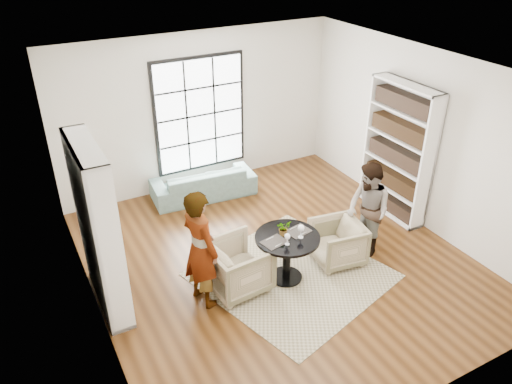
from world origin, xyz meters
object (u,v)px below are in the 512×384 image
armchair_left (238,266)px  wine_glass_right (301,229)px  sofa (203,182)px  person_left (200,249)px  person_right (368,210)px  pedestal_table (287,248)px  flower_centerpiece (284,228)px  wine_glass_left (287,237)px  armchair_right (337,243)px

armchair_left → wine_glass_right: size_ratio=3.92×
sofa → wine_glass_right: 3.09m
person_left → person_right: size_ratio=1.14×
pedestal_table → sofa: pedestal_table is taller
armchair_left → flower_centerpiece: size_ratio=3.77×
sofa → wine_glass_left: 3.12m
sofa → armchair_right: armchair_right is taller
armchair_right → wine_glass_left: (-1.02, -0.17, 0.54)m
person_right → sofa: bearing=-148.7°
wine_glass_left → flower_centerpiece: (0.08, 0.23, -0.02)m
pedestal_table → armchair_right: (0.92, 0.00, -0.21)m
armchair_right → wine_glass_right: (-0.76, -0.11, 0.57)m
armchair_right → wine_glass_left: wine_glass_left is taller
person_right → flower_centerpiece: person_right is taller
person_left → wine_glass_left: (1.17, -0.31, 0.01)m
pedestal_table → flower_centerpiece: size_ratio=4.26×
sofa → person_right: 3.33m
armchair_right → person_left: size_ratio=0.43×
pedestal_table → armchair_left: size_ratio=1.13×
wine_glass_right → flower_centerpiece: (-0.18, 0.18, -0.04)m
person_left → flower_centerpiece: person_left is taller
wine_glass_right → sofa: bearing=94.7°
pedestal_table → sofa: bearing=91.9°
wine_glass_right → person_left: bearing=169.7°
armchair_right → armchair_left: bearing=-86.3°
armchair_left → flower_centerpiece: flower_centerpiece is taller
pedestal_table → person_left: bearing=173.3°
person_left → armchair_right: bearing=-107.8°
person_left → wine_glass_left: person_left is taller
person_left → sofa: bearing=-37.1°
armchair_right → flower_centerpiece: 1.08m
pedestal_table → armchair_right: 0.94m
sofa → flower_centerpiece: size_ratio=8.84×
pedestal_table → armchair_right: bearing=0.2°
pedestal_table → wine_glass_right: size_ratio=4.43×
flower_centerpiece → wine_glass_left: bearing=-108.6°
sofa → armchair_right: 3.07m
armchair_right → wine_glass_right: bearing=-72.8°
sofa → wine_glass_left: bearing=94.7°
person_left → flower_centerpiece: 1.25m
armchair_right → wine_glass_right: wine_glass_right is taller
person_left → wine_glass_left: size_ratio=9.74×
pedestal_table → person_left: 1.33m
sofa → wine_glass_right: (0.25, -3.01, 0.62)m
pedestal_table → wine_glass_left: bearing=-122.9°
armchair_left → flower_centerpiece: 0.85m
person_left → wine_glass_left: 1.21m
wine_glass_left → wine_glass_right: 0.26m
person_left → wine_glass_right: (1.43, -0.26, 0.03)m
armchair_left → wine_glass_left: bearing=-121.9°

